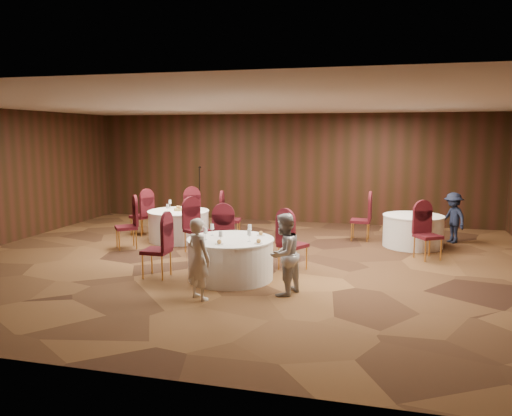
% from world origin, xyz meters
% --- Properties ---
extents(ground, '(12.00, 12.00, 0.00)m').
position_xyz_m(ground, '(0.00, 0.00, 0.00)').
color(ground, black).
rests_on(ground, ground).
extents(room_shell, '(12.00, 12.00, 12.00)m').
position_xyz_m(room_shell, '(0.00, 0.00, 1.96)').
color(room_shell, silver).
rests_on(room_shell, ground).
extents(table_main, '(1.57, 1.57, 0.74)m').
position_xyz_m(table_main, '(0.08, -1.20, 0.38)').
color(table_main, white).
rests_on(table_main, ground).
extents(table_left, '(1.50, 1.50, 0.74)m').
position_xyz_m(table_left, '(-2.14, 1.64, 0.38)').
color(table_left, white).
rests_on(table_left, ground).
extents(table_right, '(1.39, 1.39, 0.74)m').
position_xyz_m(table_right, '(3.43, 2.35, 0.38)').
color(table_right, white).
rests_on(table_right, ground).
extents(chairs_main, '(2.96, 2.07, 1.00)m').
position_xyz_m(chairs_main, '(-0.21, -0.58, 0.50)').
color(chairs_main, '#3A0B0C').
rests_on(chairs_main, ground).
extents(chairs_left, '(3.06, 3.09, 1.00)m').
position_xyz_m(chairs_left, '(-2.14, 1.61, 0.50)').
color(chairs_left, '#3A0B0C').
rests_on(chairs_left, ground).
extents(chairs_right, '(2.09, 2.20, 1.00)m').
position_xyz_m(chairs_right, '(2.94, 1.96, 0.50)').
color(chairs_right, '#3A0B0C').
rests_on(chairs_right, ground).
extents(tabletop_main, '(1.12, 1.06, 0.22)m').
position_xyz_m(tabletop_main, '(0.21, -1.29, 0.84)').
color(tabletop_main, silver).
rests_on(tabletop_main, table_main).
extents(tabletop_left, '(0.91, 0.83, 0.22)m').
position_xyz_m(tabletop_left, '(-2.14, 1.65, 0.82)').
color(tabletop_left, silver).
rests_on(tabletop_left, table_left).
extents(tabletop_right, '(0.08, 0.08, 0.22)m').
position_xyz_m(tabletop_right, '(3.61, 2.05, 0.90)').
color(tabletop_right, silver).
rests_on(tabletop_right, table_right).
extents(mic_stand, '(0.24, 0.24, 1.66)m').
position_xyz_m(mic_stand, '(-2.54, 4.19, 0.49)').
color(mic_stand, black).
rests_on(mic_stand, ground).
extents(woman_a, '(0.57, 0.52, 1.31)m').
position_xyz_m(woman_a, '(-0.06, -2.42, 0.66)').
color(woman_a, silver).
rests_on(woman_a, ground).
extents(woman_b, '(0.71, 0.80, 1.35)m').
position_xyz_m(woman_b, '(1.19, -1.86, 0.67)').
color(woman_b, '#AEAFB3').
rests_on(woman_b, ground).
extents(man_c, '(0.79, 0.91, 1.22)m').
position_xyz_m(man_c, '(4.38, 3.02, 0.61)').
color(man_c, '#151C31').
rests_on(man_c, ground).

